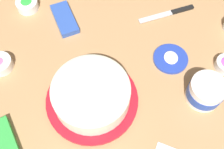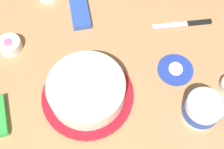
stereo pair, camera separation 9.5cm
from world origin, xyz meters
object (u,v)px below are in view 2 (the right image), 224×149
frosted_cake (87,90)px  candy_box_lower (80,12)px  sprinkle_bowl_pink (9,45)px  frosting_tub (202,109)px  frosting_tub_lid (175,70)px  spreading_knife (187,24)px

frosted_cake → candy_box_lower: (0.35, 0.11, -0.04)m
frosted_cake → sprinkle_bowl_pink: size_ratio=3.58×
frosting_tub → candy_box_lower: frosting_tub is taller
frosting_tub_lid → sprinkle_bowl_pink: size_ratio=1.46×
frosting_tub → candy_box_lower: (0.34, 0.49, -0.03)m
candy_box_lower → frosted_cake: bearing=176.5°
spreading_knife → sprinkle_bowl_pink: sprinkle_bowl_pink is taller
frosting_tub_lid → candy_box_lower: candy_box_lower is taller
frosting_tub_lid → sprinkle_bowl_pink: (-0.02, 0.61, 0.01)m
frosted_cake → frosting_tub_lid: size_ratio=2.44×
frosting_tub_lid → spreading_knife: size_ratio=0.55×
frosting_tub_lid → frosting_tub: bearing=-149.3°
frosting_tub → spreading_knife: (0.37, 0.06, -0.04)m
frosting_tub_lid → candy_box_lower: (0.19, 0.40, 0.01)m
frosting_tub_lid → sprinkle_bowl_pink: bearing=91.9°
frosted_cake → sprinkle_bowl_pink: frosted_cake is taller
spreading_knife → sprinkle_bowl_pink: size_ratio=2.66×
sprinkle_bowl_pink → candy_box_lower: (0.21, -0.21, -0.01)m
frosting_tub → sprinkle_bowl_pink: size_ratio=1.36×
sprinkle_bowl_pink → frosting_tub: bearing=-100.6°
frosting_tub → frosting_tub_lid: (0.15, 0.09, -0.04)m
frosting_tub → candy_box_lower: 0.60m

